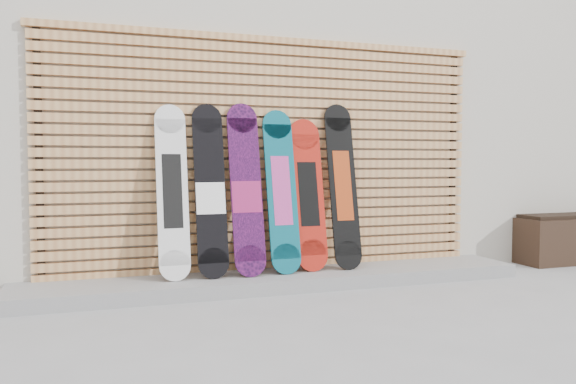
# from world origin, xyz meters

# --- Properties ---
(ground) EXTENTS (80.00, 80.00, 0.00)m
(ground) POSITION_xyz_m (0.00, 0.00, 0.00)
(ground) COLOR gray
(ground) RESTS_ON ground
(building) EXTENTS (12.00, 5.00, 3.60)m
(building) POSITION_xyz_m (0.50, 3.50, 1.80)
(building) COLOR beige
(building) RESTS_ON ground
(concrete_step) EXTENTS (4.60, 0.70, 0.12)m
(concrete_step) POSITION_xyz_m (-0.15, 0.68, 0.06)
(concrete_step) COLOR gray
(concrete_step) RESTS_ON ground
(slat_wall) EXTENTS (4.26, 0.08, 2.29)m
(slat_wall) POSITION_xyz_m (-0.15, 0.97, 1.21)
(slat_wall) COLOR tan
(slat_wall) RESTS_ON ground
(planter_box) EXTENTS (1.21, 0.50, 0.54)m
(planter_box) POSITION_xyz_m (3.28, 0.84, 0.27)
(planter_box) COLOR black
(planter_box) RESTS_ON ground
(snowboard_0) EXTENTS (0.27, 0.34, 1.51)m
(snowboard_0) POSITION_xyz_m (-1.10, 0.77, 0.87)
(snowboard_0) COLOR white
(snowboard_0) RESTS_ON concrete_step
(snowboard_1) EXTENTS (0.27, 0.36, 1.53)m
(snowboard_1) POSITION_xyz_m (-0.77, 0.76, 0.87)
(snowboard_1) COLOR black
(snowboard_1) RESTS_ON concrete_step
(snowboard_2) EXTENTS (0.28, 0.38, 1.54)m
(snowboard_2) POSITION_xyz_m (-0.45, 0.75, 0.88)
(snowboard_2) COLOR black
(snowboard_2) RESTS_ON concrete_step
(snowboard_3) EXTENTS (0.28, 0.36, 1.49)m
(snowboard_3) POSITION_xyz_m (-0.12, 0.76, 0.86)
(snowboard_3) COLOR #0B5C6E
(snowboard_3) RESTS_ON concrete_step
(snowboard_4) EXTENTS (0.30, 0.32, 1.42)m
(snowboard_4) POSITION_xyz_m (0.15, 0.79, 0.83)
(snowboard_4) COLOR #B61F13
(snowboard_4) RESTS_ON concrete_step
(snowboard_5) EXTENTS (0.27, 0.35, 1.57)m
(snowboard_5) POSITION_xyz_m (0.50, 0.77, 0.90)
(snowboard_5) COLOR black
(snowboard_5) RESTS_ON concrete_step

